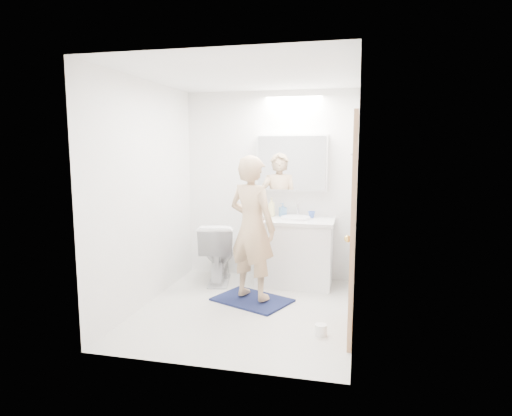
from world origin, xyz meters
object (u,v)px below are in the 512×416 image
(toilet, at_px, (218,252))
(person, at_px, (252,228))
(vanity_cabinet, at_px, (295,254))
(medicine_cabinet, at_px, (292,163))
(soap_bottle_a, at_px, (272,207))
(toilet_paper_roll, at_px, (321,330))
(toothbrush_cup, at_px, (312,215))
(soap_bottle_b, at_px, (283,210))

(toilet, height_order, person, person)
(vanity_cabinet, bearing_deg, medicine_cabinet, 110.02)
(soap_bottle_a, relative_size, toilet_paper_roll, 2.18)
(medicine_cabinet, xyz_separation_m, toothbrush_cup, (0.26, -0.05, -0.64))
(soap_bottle_b, bearing_deg, toilet_paper_roll, -68.48)
(toilet, relative_size, soap_bottle_a, 3.20)
(toothbrush_cup, bearing_deg, toilet_paper_roll, -80.59)
(vanity_cabinet, bearing_deg, soap_bottle_b, 135.91)
(vanity_cabinet, relative_size, soap_bottle_a, 3.75)
(toilet, height_order, toothbrush_cup, toothbrush_cup)
(medicine_cabinet, distance_m, toothbrush_cup, 0.69)
(soap_bottle_a, bearing_deg, person, -93.20)
(medicine_cabinet, distance_m, soap_bottle_b, 0.60)
(toilet, xyz_separation_m, toothbrush_cup, (1.14, 0.28, 0.48))
(vanity_cabinet, bearing_deg, toilet_paper_roll, -72.60)
(toilet, height_order, soap_bottle_a, soap_bottle_a)
(toilet, xyz_separation_m, soap_bottle_a, (0.63, 0.27, 0.56))
(toilet_paper_roll, bearing_deg, toothbrush_cup, 99.41)
(toilet_paper_roll, bearing_deg, toilet, 137.04)
(toilet, bearing_deg, soap_bottle_a, -168.52)
(person, height_order, soap_bottle_a, person)
(medicine_cabinet, bearing_deg, toilet, -159.69)
(soap_bottle_a, bearing_deg, vanity_cabinet, -24.74)
(person, xyz_separation_m, toilet_paper_roll, (0.82, -0.71, -0.78))
(soap_bottle_a, bearing_deg, toilet_paper_roll, -63.85)
(medicine_cabinet, relative_size, soap_bottle_b, 5.06)
(medicine_cabinet, relative_size, toilet_paper_roll, 8.00)
(soap_bottle_a, height_order, toothbrush_cup, soap_bottle_a)
(toilet_paper_roll, bearing_deg, person, 138.88)
(medicine_cabinet, height_order, soap_bottle_a, medicine_cabinet)
(toilet, distance_m, toilet_paper_roll, 1.94)
(toilet, distance_m, person, 0.94)
(medicine_cabinet, xyz_separation_m, toilet, (-0.88, -0.33, -1.12))
(toilet, relative_size, soap_bottle_b, 4.41)
(medicine_cabinet, distance_m, toilet_paper_roll, 2.24)
(medicine_cabinet, relative_size, soap_bottle_a, 3.67)
(medicine_cabinet, relative_size, person, 0.56)
(soap_bottle_a, bearing_deg, toilet, -157.15)
(medicine_cabinet, xyz_separation_m, soap_bottle_a, (-0.25, -0.06, -0.56))
(person, distance_m, soap_bottle_a, 0.86)
(person, distance_m, toilet_paper_roll, 1.34)
(vanity_cabinet, relative_size, person, 0.57)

